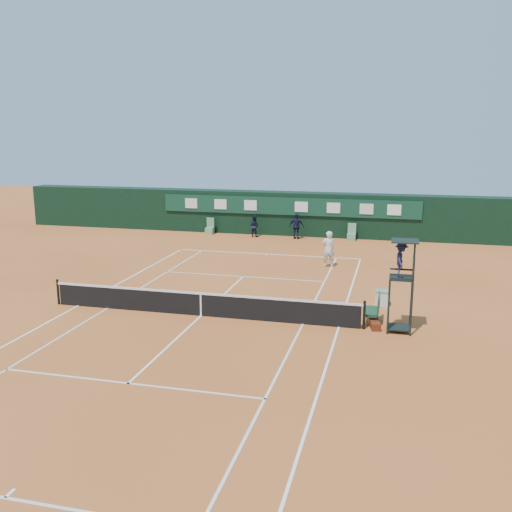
% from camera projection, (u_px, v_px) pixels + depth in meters
% --- Properties ---
extents(ground, '(90.00, 90.00, 0.00)m').
position_uv_depth(ground, '(201.00, 316.00, 22.76)').
color(ground, '#BE632D').
rests_on(ground, ground).
extents(court_lines, '(11.05, 23.85, 0.01)m').
position_uv_depth(court_lines, '(201.00, 316.00, 22.76)').
color(court_lines, white).
rests_on(court_lines, ground).
extents(tennis_net, '(12.90, 0.10, 1.10)m').
position_uv_depth(tennis_net, '(201.00, 304.00, 22.65)').
color(tennis_net, black).
rests_on(tennis_net, ground).
extents(back_wall, '(40.00, 1.65, 3.00)m').
position_uv_depth(back_wall, '(289.00, 213.00, 40.18)').
color(back_wall, black).
rests_on(back_wall, ground).
extents(linesman_chair_left, '(0.55, 0.50, 1.15)m').
position_uv_depth(linesman_chair_left, '(210.00, 230.00, 40.55)').
color(linesman_chair_left, '#629566').
rests_on(linesman_chair_left, ground).
extents(linesman_chair_right, '(0.55, 0.50, 1.15)m').
position_uv_depth(linesman_chair_right, '(351.00, 236.00, 38.19)').
color(linesman_chair_right, '#5F926C').
rests_on(linesman_chair_right, ground).
extents(umpire_chair, '(0.96, 0.95, 3.42)m').
position_uv_depth(umpire_chair, '(402.00, 266.00, 20.50)').
color(umpire_chair, black).
rests_on(umpire_chair, ground).
extents(player_bench, '(0.56, 1.20, 1.10)m').
position_uv_depth(player_bench, '(375.00, 308.00, 21.85)').
color(player_bench, '#173922').
rests_on(player_bench, ground).
extents(tennis_bag, '(0.48, 0.80, 0.28)m').
position_uv_depth(tennis_bag, '(375.00, 325.00, 21.30)').
color(tennis_bag, black).
rests_on(tennis_bag, ground).
extents(cooler, '(0.57, 0.57, 0.65)m').
position_uv_depth(cooler, '(382.00, 298.00, 24.08)').
color(cooler, silver).
rests_on(cooler, ground).
extents(tennis_ball, '(0.07, 0.07, 0.07)m').
position_uv_depth(tennis_ball, '(262.00, 282.00, 27.59)').
color(tennis_ball, yellow).
rests_on(tennis_ball, ground).
extents(player, '(0.83, 0.68, 1.96)m').
position_uv_depth(player, '(328.00, 249.00, 30.72)').
color(player, silver).
rests_on(player, ground).
extents(ball_kid_left, '(0.85, 0.74, 1.48)m').
position_uv_depth(ball_kid_left, '(254.00, 226.00, 39.43)').
color(ball_kid_left, black).
rests_on(ball_kid_left, ground).
extents(ball_kid_right, '(1.08, 0.58, 1.75)m').
position_uv_depth(ball_kid_right, '(297.00, 226.00, 38.57)').
color(ball_kid_right, black).
rests_on(ball_kid_right, ground).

